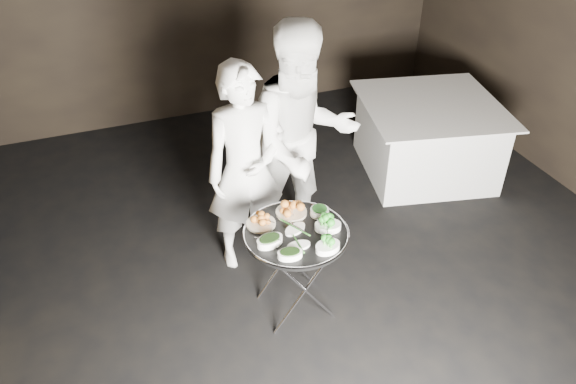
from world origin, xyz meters
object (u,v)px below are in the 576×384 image
object	(u,v)px
waiter_right	(303,142)
dining_table	(427,138)
serving_tray	(296,233)
tray_stand	(296,268)
waiter_left	(246,170)

from	to	relation	value
waiter_right	dining_table	bearing A→B (deg)	19.23
serving_tray	dining_table	size ratio (longest dim) A/B	0.56
tray_stand	dining_table	size ratio (longest dim) A/B	0.54
tray_stand	waiter_right	xyz separation A→B (m)	(0.35, 0.74, 0.56)
serving_tray	dining_table	world-z (taller)	dining_table
dining_table	waiter_right	bearing A→B (deg)	-160.16
serving_tray	waiter_right	size ratio (longest dim) A/B	0.38
waiter_left	dining_table	world-z (taller)	waiter_left
waiter_right	dining_table	world-z (taller)	waiter_right
tray_stand	waiter_right	distance (m)	0.99
dining_table	tray_stand	bearing A→B (deg)	-145.59
serving_tray	waiter_right	world-z (taller)	waiter_right
tray_stand	dining_table	xyz separation A→B (m)	(1.91, 1.31, -0.02)
tray_stand	serving_tray	size ratio (longest dim) A/B	0.96
tray_stand	dining_table	bearing A→B (deg)	34.41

